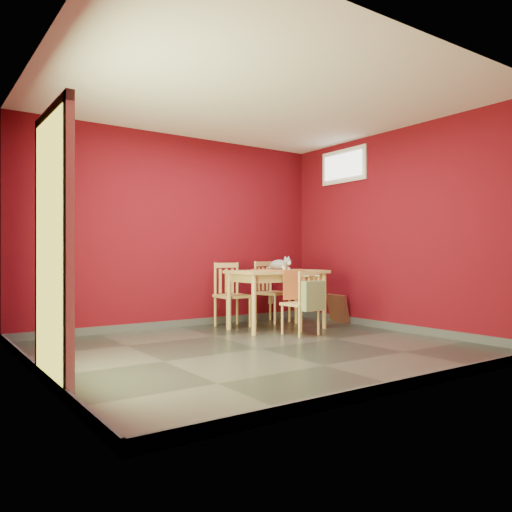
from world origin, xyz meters
TOP-DOWN VIEW (x-y plane):
  - ground at (0.00, 0.00)m, footprint 4.50×4.50m
  - room_shell at (0.00, 0.00)m, footprint 4.50×4.50m
  - doorway at (-2.23, -0.40)m, footprint 0.06×1.01m
  - window at (2.23, 1.00)m, footprint 0.05×0.90m
  - outlet_plate at (1.60, 1.99)m, footprint 0.08×0.02m
  - dining_table at (1.03, 1.07)m, footprint 1.31×0.79m
  - table_runner at (1.03, 0.94)m, footprint 0.38×0.77m
  - chair_far_left at (0.65, 1.65)m, footprint 0.44×0.44m
  - chair_far_right at (1.39, 1.72)m, footprint 0.53×0.53m
  - chair_near at (0.98, 0.47)m, footprint 0.39×0.39m
  - tote_bag at (0.98, 0.27)m, footprint 0.31×0.19m
  - cat at (1.06, 1.06)m, footprint 0.32×0.45m
  - picture_frame at (2.19, 1.08)m, footprint 0.19×0.43m

SIDE VIEW (x-z plane):
  - ground at x=0.00m, z-range 0.00..0.00m
  - room_shell at x=0.00m, z-range -2.20..2.30m
  - picture_frame at x=2.19m, z-range 0.00..0.42m
  - outlet_plate at x=1.60m, z-range 0.24..0.36m
  - chair_near at x=0.98m, z-range 0.01..0.82m
  - chair_far_left at x=0.65m, z-range 0.01..0.92m
  - chair_far_right at x=1.39m, z-range 0.01..0.93m
  - tote_bag at x=0.98m, z-range 0.29..0.73m
  - dining_table at x=1.03m, z-range 0.30..1.11m
  - table_runner at x=1.03m, z-range 0.55..0.94m
  - cat at x=1.06m, z-range 0.81..1.01m
  - doorway at x=-2.23m, z-range 0.06..2.19m
  - window at x=2.23m, z-range 2.10..2.60m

